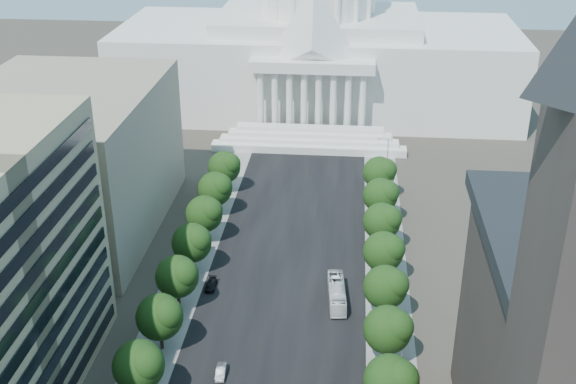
% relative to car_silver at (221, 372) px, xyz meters
% --- Properties ---
extents(road_asphalt, '(30.00, 260.00, 0.01)m').
position_rel_car_silver_xyz_m(road_asphalt, '(7.31, 35.73, -0.68)').
color(road_asphalt, black).
rests_on(road_asphalt, ground).
extents(sidewalk_left, '(8.00, 260.00, 0.02)m').
position_rel_car_silver_xyz_m(sidewalk_left, '(-11.69, 35.73, -0.68)').
color(sidewalk_left, gray).
rests_on(sidewalk_left, ground).
extents(sidewalk_right, '(8.00, 260.00, 0.02)m').
position_rel_car_silver_xyz_m(sidewalk_right, '(26.31, 35.73, -0.68)').
color(sidewalk_right, gray).
rests_on(sidewalk_right, ground).
extents(capitol, '(120.00, 56.00, 73.00)m').
position_rel_car_silver_xyz_m(capitol, '(7.31, 130.62, 19.33)').
color(capitol, white).
rests_on(capitol, ground).
extents(office_block_left_far, '(38.00, 52.00, 30.00)m').
position_rel_car_silver_xyz_m(office_block_left_far, '(-40.69, 45.73, 14.32)').
color(office_block_left_far, gray).
rests_on(office_block_left_far, ground).
extents(tree_l_d, '(7.79, 7.60, 9.97)m').
position_rel_car_silver_xyz_m(tree_l_d, '(-10.35, -6.46, 5.77)').
color(tree_l_d, '#33261C').
rests_on(tree_l_d, ground).
extents(tree_l_e, '(7.79, 7.60, 9.97)m').
position_rel_car_silver_xyz_m(tree_l_e, '(-10.35, 5.54, 5.77)').
color(tree_l_e, '#33261C').
rests_on(tree_l_e, ground).
extents(tree_l_f, '(7.79, 7.60, 9.97)m').
position_rel_car_silver_xyz_m(tree_l_f, '(-10.35, 17.54, 5.77)').
color(tree_l_f, '#33261C').
rests_on(tree_l_f, ground).
extents(tree_l_g, '(7.79, 7.60, 9.97)m').
position_rel_car_silver_xyz_m(tree_l_g, '(-10.35, 29.54, 5.77)').
color(tree_l_g, '#33261C').
rests_on(tree_l_g, ground).
extents(tree_l_h, '(7.79, 7.60, 9.97)m').
position_rel_car_silver_xyz_m(tree_l_h, '(-10.35, 41.54, 5.77)').
color(tree_l_h, '#33261C').
rests_on(tree_l_h, ground).
extents(tree_l_i, '(7.79, 7.60, 9.97)m').
position_rel_car_silver_xyz_m(tree_l_i, '(-10.35, 53.54, 5.77)').
color(tree_l_i, '#33261C').
rests_on(tree_l_i, ground).
extents(tree_l_j, '(7.79, 7.60, 9.97)m').
position_rel_car_silver_xyz_m(tree_l_j, '(-10.35, 65.54, 5.77)').
color(tree_l_j, '#33261C').
rests_on(tree_l_j, ground).
extents(tree_r_d, '(7.79, 7.60, 9.97)m').
position_rel_car_silver_xyz_m(tree_r_d, '(25.65, -6.46, 5.77)').
color(tree_r_d, '#33261C').
rests_on(tree_r_d, ground).
extents(tree_r_e, '(7.79, 7.60, 9.97)m').
position_rel_car_silver_xyz_m(tree_r_e, '(25.65, 5.54, 5.77)').
color(tree_r_e, '#33261C').
rests_on(tree_r_e, ground).
extents(tree_r_f, '(7.79, 7.60, 9.97)m').
position_rel_car_silver_xyz_m(tree_r_f, '(25.65, 17.54, 5.77)').
color(tree_r_f, '#33261C').
rests_on(tree_r_f, ground).
extents(tree_r_g, '(7.79, 7.60, 9.97)m').
position_rel_car_silver_xyz_m(tree_r_g, '(25.65, 29.54, 5.77)').
color(tree_r_g, '#33261C').
rests_on(tree_r_g, ground).
extents(tree_r_h, '(7.79, 7.60, 9.97)m').
position_rel_car_silver_xyz_m(tree_r_h, '(25.65, 41.54, 5.77)').
color(tree_r_h, '#33261C').
rests_on(tree_r_h, ground).
extents(tree_r_i, '(7.79, 7.60, 9.97)m').
position_rel_car_silver_xyz_m(tree_r_i, '(25.65, 53.54, 5.77)').
color(tree_r_i, '#33261C').
rests_on(tree_r_i, ground).
extents(tree_r_j, '(7.79, 7.60, 9.97)m').
position_rel_car_silver_xyz_m(tree_r_j, '(25.65, 65.54, 5.77)').
color(tree_r_j, '#33261C').
rests_on(tree_r_j, ground).
extents(streetlight_c, '(2.61, 0.44, 9.00)m').
position_rel_car_silver_xyz_m(streetlight_c, '(27.21, 5.73, 5.14)').
color(streetlight_c, gray).
rests_on(streetlight_c, ground).
extents(streetlight_d, '(2.61, 0.44, 9.00)m').
position_rel_car_silver_xyz_m(streetlight_d, '(27.21, 30.73, 5.14)').
color(streetlight_d, gray).
rests_on(streetlight_d, ground).
extents(streetlight_e, '(2.61, 0.44, 9.00)m').
position_rel_car_silver_xyz_m(streetlight_e, '(27.21, 55.73, 5.14)').
color(streetlight_e, gray).
rests_on(streetlight_e, ground).
extents(streetlight_f, '(2.61, 0.44, 9.00)m').
position_rel_car_silver_xyz_m(streetlight_f, '(27.21, 80.73, 5.14)').
color(streetlight_f, gray).
rests_on(streetlight_f, ground).
extents(car_silver, '(1.64, 4.19, 1.36)m').
position_rel_car_silver_xyz_m(car_silver, '(0.00, 0.00, 0.00)').
color(car_silver, '#A4A6AC').
rests_on(car_silver, ground).
extents(car_dark_b, '(1.83, 4.48, 1.30)m').
position_rel_car_silver_xyz_m(car_dark_b, '(-6.19, 24.10, -0.03)').
color(car_dark_b, black).
rests_on(car_dark_b, ground).
extents(city_bus, '(3.84, 12.16, 3.33)m').
position_rel_car_silver_xyz_m(city_bus, '(17.10, 21.92, 0.99)').
color(city_bus, white).
rests_on(city_bus, ground).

